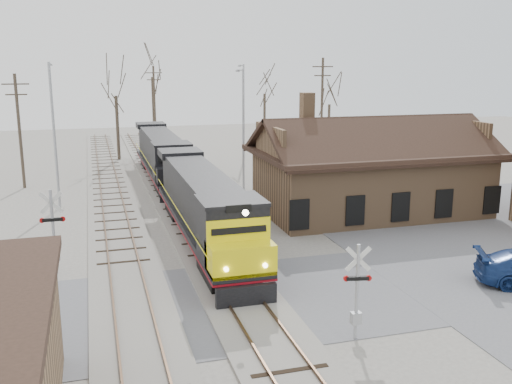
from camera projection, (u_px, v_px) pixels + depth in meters
ground at (242, 301)px, 23.89m from camera, size 140.00×140.00×0.00m
road at (242, 301)px, 23.89m from camera, size 60.00×9.00×0.03m
track_main at (185, 212)px, 37.93m from camera, size 3.40×90.00×0.24m
track_siding at (115, 217)px, 36.71m from camera, size 3.40×90.00×0.24m
depot at (370, 177)px, 37.87m from camera, size 15.20×9.31×7.90m
locomotive_lead at (205, 207)px, 30.85m from camera, size 2.74×18.38×4.08m
locomotive_trailing at (162, 155)px, 48.32m from camera, size 2.74×18.38×3.86m
crossbuck_near at (357, 295)px, 20.26m from camera, size 1.01×0.32×3.58m
crossbuck_far at (54, 235)px, 26.63m from camera, size 1.16×0.31×4.08m
streetlight_a at (54, 129)px, 38.14m from camera, size 0.25×2.04×9.86m
streetlight_b at (243, 123)px, 44.44m from camera, size 0.25×2.04×9.36m
streetlight_c at (243, 107)px, 58.62m from camera, size 0.25×2.04×9.70m
utility_pole_a at (19, 129)px, 44.71m from camera, size 2.00×0.24×9.00m
utility_pole_b at (155, 105)px, 67.62m from camera, size 2.00×0.24×9.50m
utility_pole_c at (322, 112)px, 52.80m from camera, size 2.00×0.24×10.28m
tree_b at (115, 85)px, 56.97m from camera, size 4.40×4.40×10.77m
tree_c at (152, 65)px, 67.65m from camera, size 5.46×5.46×13.39m
tree_d at (265, 85)px, 67.93m from camera, size 4.16×4.16×10.19m
tree_e at (330, 97)px, 65.08m from camera, size 3.46×3.46×8.47m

